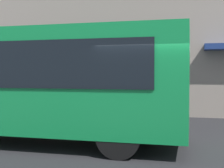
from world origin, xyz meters
TOP-DOWN VIEW (x-y plane):
  - ground_plane at (0.00, 0.00)m, footprint 60.00×60.00m
  - red_bus at (3.78, -0.23)m, footprint 9.05×2.54m

SIDE VIEW (x-z plane):
  - ground_plane at x=0.00m, z-range 0.00..0.00m
  - red_bus at x=3.78m, z-range 0.14..3.22m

